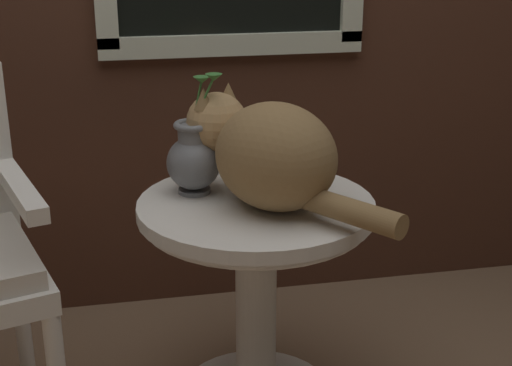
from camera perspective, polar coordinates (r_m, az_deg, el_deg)
The scene contains 3 objects.
wicker_side_table at distance 1.97m, azimuth 0.00°, elevation -6.45°, with size 0.62×0.62×0.62m.
cat at distance 1.82m, azimuth 0.97°, elevation 2.39°, with size 0.45×0.57×0.29m.
pewter_vase_with_ivy at distance 1.93m, azimuth -4.87°, elevation 1.99°, with size 0.15×0.14×0.32m.
Camera 1 is at (-0.28, -1.64, 1.31)m, focal length 51.28 mm.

